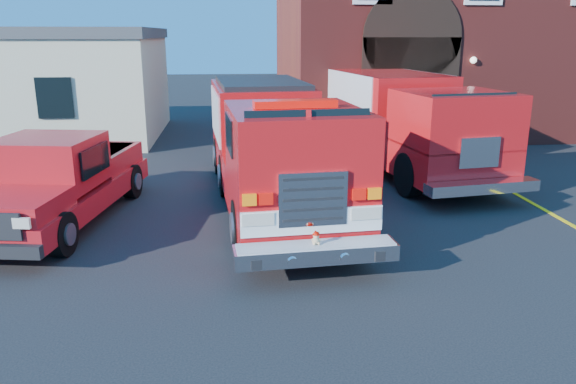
{
  "coord_description": "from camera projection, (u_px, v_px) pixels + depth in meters",
  "views": [
    {
      "loc": [
        -1.03,
        -11.13,
        4.12
      ],
      "look_at": [
        0.0,
        -1.2,
        1.3
      ],
      "focal_mm": 35.0,
      "sensor_mm": 36.0,
      "label": 1
    }
  ],
  "objects": [
    {
      "name": "parking_stripe_mid",
      "position": [
        491.0,
        180.0,
        16.34
      ],
      "size": [
        0.12,
        3.0,
        0.01
      ],
      "primitive_type": "cube",
      "color": "yellow",
      "rests_on": "ground"
    },
    {
      "name": "ground",
      "position": [
        282.0,
        236.0,
        11.87
      ],
      "size": [
        100.0,
        100.0,
        0.0
      ],
      "primitive_type": "plane",
      "color": "black",
      "rests_on": "ground"
    },
    {
      "name": "pickup_truck",
      "position": [
        58.0,
        181.0,
        12.52
      ],
      "size": [
        3.19,
        6.38,
        2.0
      ],
      "color": "black",
      "rests_on": "ground"
    },
    {
      "name": "side_building",
      "position": [
        32.0,
        83.0,
        22.82
      ],
      "size": [
        10.2,
        8.2,
        4.35
      ],
      "color": "beige",
      "rests_on": "ground"
    },
    {
      "name": "parking_stripe_far",
      "position": [
        452.0,
        158.0,
        19.22
      ],
      "size": [
        0.12,
        3.0,
        0.01
      ],
      "primitive_type": "cube",
      "color": "yellow",
      "rests_on": "ground"
    },
    {
      "name": "parking_stripe_near",
      "position": [
        547.0,
        212.0,
        13.47
      ],
      "size": [
        0.12,
        3.0,
        0.01
      ],
      "primitive_type": "cube",
      "color": "yellow",
      "rests_on": "ground"
    },
    {
      "name": "fire_engine",
      "position": [
        273.0,
        145.0,
        13.67
      ],
      "size": [
        3.32,
        9.64,
        2.92
      ],
      "color": "black",
      "rests_on": "ground"
    },
    {
      "name": "secondary_truck",
      "position": [
        402.0,
        118.0,
        17.44
      ],
      "size": [
        3.96,
        9.25,
        2.91
      ],
      "color": "black",
      "rests_on": "ground"
    },
    {
      "name": "fire_station",
      "position": [
        453.0,
        31.0,
        24.99
      ],
      "size": [
        15.2,
        10.2,
        8.45
      ],
      "color": "maroon",
      "rests_on": "ground"
    }
  ]
}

